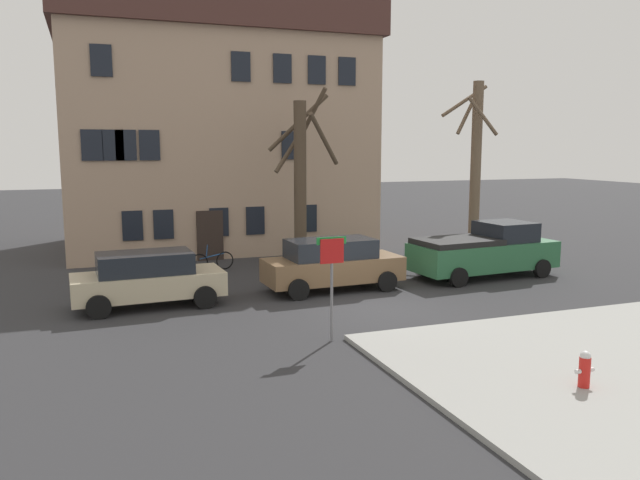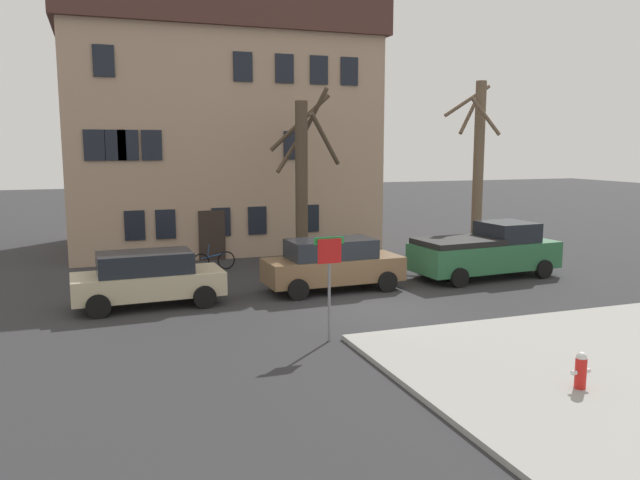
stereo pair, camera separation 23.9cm
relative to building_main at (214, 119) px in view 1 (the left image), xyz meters
The scene contains 10 objects.
ground_plane 15.31m from the building_main, 81.88° to the right, with size 120.00×120.00×0.00m, color #2D2D30.
building_main is the anchor object (origin of this frame).
tree_bare_near 7.95m from the building_main, 75.26° to the right, with size 2.47×3.08×6.98m.
tree_bare_mid 12.38m from the building_main, 32.42° to the right, with size 2.30×2.10×7.56m.
car_beige_wagon 13.25m from the building_main, 110.67° to the right, with size 4.45×2.15×1.64m.
car_brown_wagon 12.56m from the building_main, 81.72° to the right, with size 4.65×2.08×1.72m.
pickup_truck_green 14.53m from the building_main, 55.61° to the right, with size 5.61×2.58×1.99m.
fire_hydrant 22.15m from the building_main, 81.91° to the right, with size 0.42×0.22×0.72m.
street_sign_pole 17.03m from the building_main, 91.37° to the right, with size 0.76×0.07×2.59m.
bicycle_leaning 8.87m from the building_main, 102.65° to the right, with size 1.73×0.35×1.03m.
Camera 1 is at (-7.81, -16.42, 4.75)m, focal length 35.18 mm.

